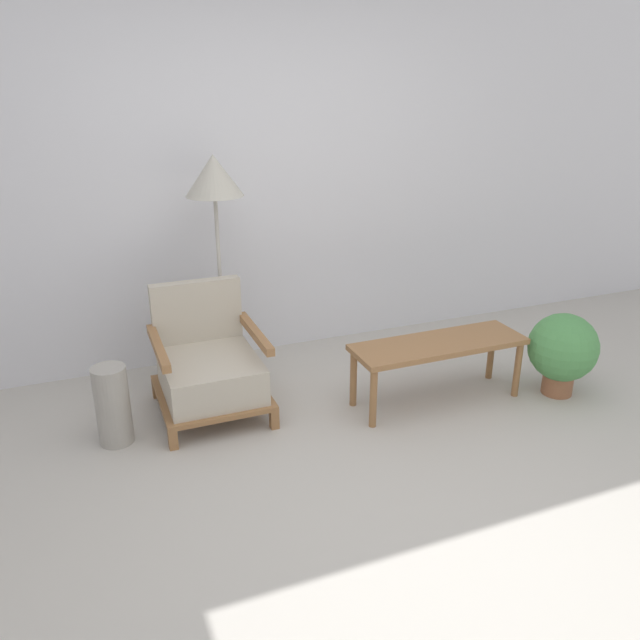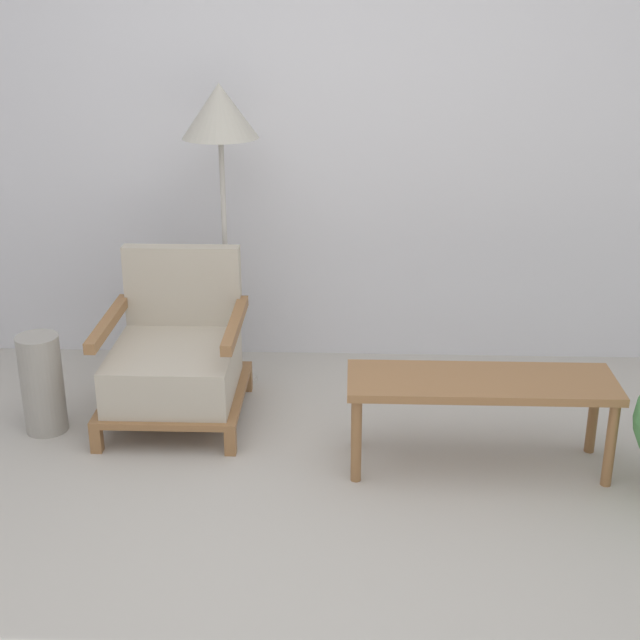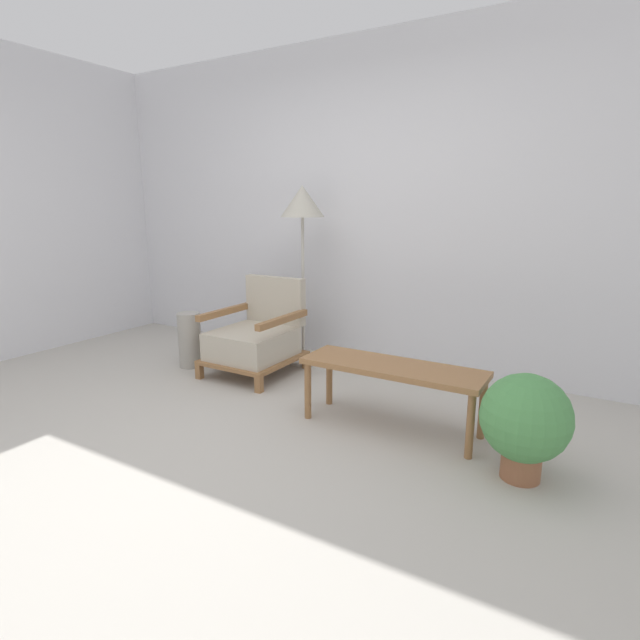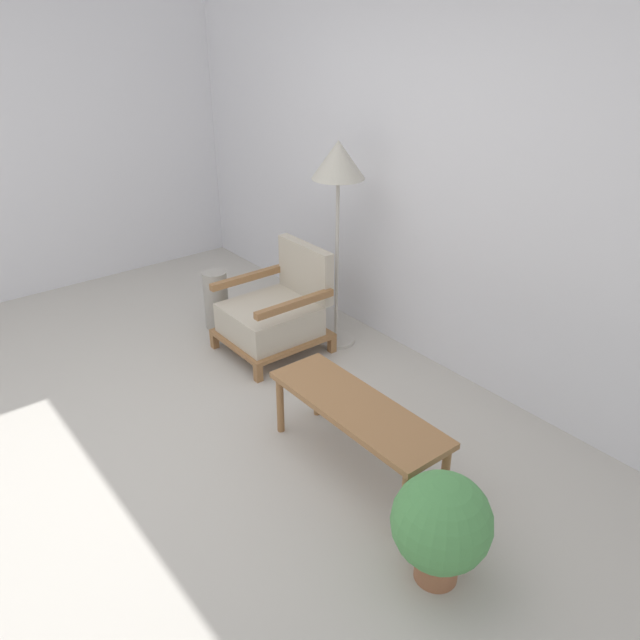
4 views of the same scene
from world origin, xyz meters
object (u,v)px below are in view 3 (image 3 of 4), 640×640
object	(u,v)px
coffee_table	(392,373)
vase	(190,340)
armchair	(256,337)
floor_lamp	(302,213)
potted_plant	(525,421)

from	to	relation	value
coffee_table	vase	world-z (taller)	vase
armchair	floor_lamp	bearing A→B (deg)	64.93
floor_lamp	armchair	bearing A→B (deg)	-115.07
armchair	floor_lamp	size ratio (longest dim) A/B	0.50
armchair	floor_lamp	world-z (taller)	floor_lamp
coffee_table	armchair	bearing A→B (deg)	162.87
coffee_table	vase	xyz separation A→B (m)	(-1.95, 0.25, -0.12)
floor_lamp	vase	bearing A→B (deg)	-143.27
floor_lamp	coffee_table	size ratio (longest dim) A/B	1.35
vase	floor_lamp	bearing A→B (deg)	36.73
vase	potted_plant	world-z (taller)	potted_plant
coffee_table	vase	distance (m)	1.97
armchair	vase	bearing A→B (deg)	-164.06
vase	potted_plant	size ratio (longest dim) A/B	0.85
floor_lamp	coffee_table	world-z (taller)	floor_lamp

